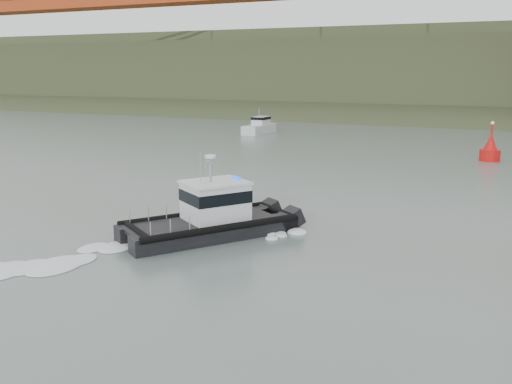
# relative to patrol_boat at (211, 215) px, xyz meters

# --- Properties ---
(ground) EXTENTS (400.00, 400.00, 0.00)m
(ground) POSITION_rel_patrol_boat_xyz_m (2.00, -5.53, -1.15)
(ground) COLOR slate
(ground) RESTS_ON ground
(headlands) EXTENTS (500.00, 105.36, 27.12)m
(headlands) POSITION_rel_patrol_boat_xyz_m (2.00, 119.97, 5.90)
(headlands) COLOR #343F24
(headlands) RESTS_ON ground
(patrol_boat) EXTENTS (8.18, 9.73, 4.59)m
(patrol_boat) POSITION_rel_patrol_boat_xyz_m (0.00, 0.00, 0.00)
(patrol_boat) COLOR black
(patrol_boat) RESTS_ON ground
(motorboat) EXTENTS (2.53, 6.80, 3.69)m
(motorboat) POSITION_rel_patrol_boat_xyz_m (-18.70, 47.59, -0.23)
(motorboat) COLOR silver
(motorboat) RESTS_ON ground
(nav_buoy) EXTENTS (1.98, 1.98, 4.13)m
(nav_buoy) POSITION_rel_patrol_boat_xyz_m (12.36, 34.39, -0.06)
(nav_buoy) COLOR #B90E0C
(nav_buoy) RESTS_ON ground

